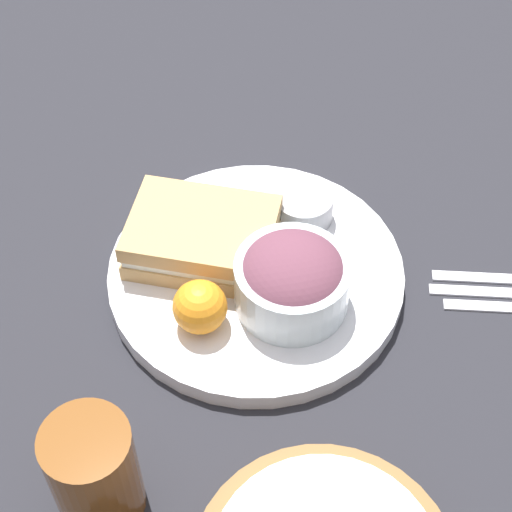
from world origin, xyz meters
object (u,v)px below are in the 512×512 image
(salad_bowl, at_px, (292,279))
(drink_glass, at_px, (94,473))
(dressing_cup, at_px, (303,207))
(plate, at_px, (256,275))
(sandwich, at_px, (202,237))

(salad_bowl, distance_m, drink_glass, 0.25)
(salad_bowl, relative_size, drink_glass, 0.99)
(salad_bowl, bearing_deg, dressing_cup, -92.43)
(plate, height_order, drink_glass, drink_glass)
(salad_bowl, relative_size, dressing_cup, 1.79)
(sandwich, xyz_separation_m, drink_glass, (0.05, 0.26, 0.01))
(plate, bearing_deg, salad_bowl, 135.88)
(salad_bowl, bearing_deg, sandwich, -29.76)
(plate, bearing_deg, drink_glass, 66.87)
(sandwich, height_order, drink_glass, drink_glass)
(dressing_cup, bearing_deg, sandwich, 30.46)
(dressing_cup, bearing_deg, drink_glass, 65.27)
(salad_bowl, distance_m, dressing_cup, 0.11)
(plate, height_order, salad_bowl, salad_bowl)
(salad_bowl, xyz_separation_m, drink_glass, (0.14, 0.21, 0.00))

